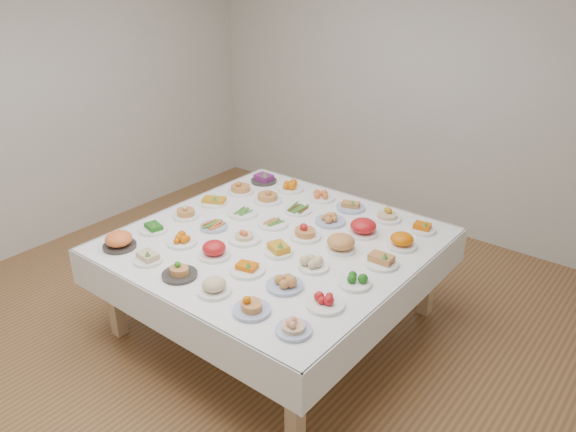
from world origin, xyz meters
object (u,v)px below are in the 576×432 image
Objects in this scene: dish_0 at (119,239)px; dish_18 at (214,199)px; dish_35 at (422,227)px; display_table at (275,247)px.

dish_0 is 1.19× the size of dish_18.
dish_35 is (1.57, 1.58, -0.04)m from dish_0.
dish_35 is (1.58, 0.63, -0.01)m from dish_18.
display_table is 1.13m from dish_0.
display_table is at bearing 45.39° from dish_0.
dish_35 is at bearing 21.65° from dish_18.
dish_18 is (-0.80, 0.16, 0.11)m from display_table.
dish_18 is at bearing 90.70° from dish_0.
display_table is 10.35× the size of dish_35.
display_table is 0.82m from dish_18.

